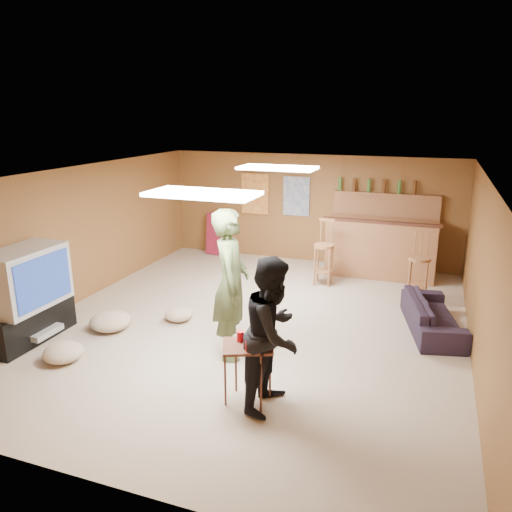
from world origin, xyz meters
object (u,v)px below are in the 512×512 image
(person_black, at_px, (273,334))
(tray_table, at_px, (248,373))
(tv_body, at_px, (25,278))
(person_olive, at_px, (231,284))
(sofa, at_px, (433,315))
(bar_counter, at_px, (381,248))

(person_black, xyz_separation_m, tray_table, (-0.26, -0.05, -0.49))
(tray_table, bearing_deg, tv_body, 172.99)
(person_olive, height_order, tray_table, person_olive)
(tv_body, height_order, sofa, tv_body)
(tv_body, relative_size, person_olive, 0.57)
(bar_counter, relative_size, person_black, 1.22)
(sofa, height_order, tray_table, tray_table)
(sofa, xyz_separation_m, tray_table, (-1.83, -2.60, 0.10))
(bar_counter, distance_m, sofa, 2.49)
(tv_body, bearing_deg, person_olive, 11.26)
(bar_counter, height_order, sofa, bar_counter)
(person_black, bearing_deg, sofa, -25.74)
(person_black, height_order, tray_table, person_black)
(bar_counter, relative_size, sofa, 1.24)
(person_black, distance_m, sofa, 3.05)
(person_olive, bearing_deg, tv_body, 83.56)
(tv_body, distance_m, sofa, 5.64)
(tv_body, distance_m, person_olive, 2.79)
(tv_body, relative_size, tray_table, 1.63)
(sofa, bearing_deg, person_olive, 111.10)
(person_olive, xyz_separation_m, tray_table, (0.58, -0.95, -0.62))
(bar_counter, xyz_separation_m, person_olive, (-1.41, -3.91, 0.41))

